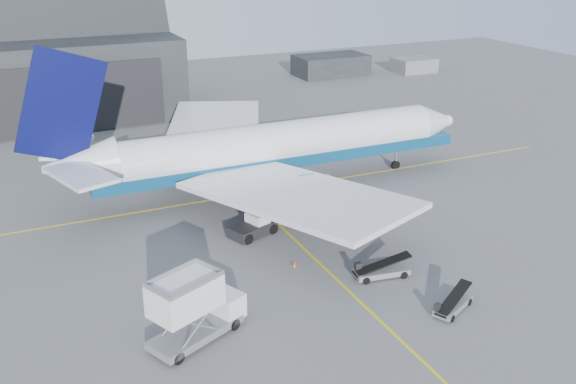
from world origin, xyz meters
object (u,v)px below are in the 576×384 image
airliner (266,148)px  belt_loader_b (381,271)px  belt_loader_a (453,305)px  pushback_tug (254,227)px  catering_truck (193,309)px

airliner → belt_loader_b: size_ratio=9.96×
belt_loader_a → pushback_tug: bearing=89.0°
catering_truck → belt_loader_a: size_ratio=1.80×
pushback_tug → belt_loader_a: (8.63, -18.33, -0.26)m
pushback_tug → belt_loader_a: 20.27m
airliner → belt_loader_a: bearing=-83.5°
catering_truck → belt_loader_a: catering_truck is taller
belt_loader_a → belt_loader_b: bearing=81.9°
belt_loader_a → belt_loader_b: (-2.14, 6.52, 0.07)m
catering_truck → belt_loader_b: 16.65m
pushback_tug → belt_loader_b: (6.49, -11.81, -0.20)m
pushback_tug → belt_loader_a: size_ratio=1.18×
pushback_tug → belt_loader_a: bearing=-85.1°
airliner → belt_loader_a: airliner is taller
catering_truck → pushback_tug: 17.21m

